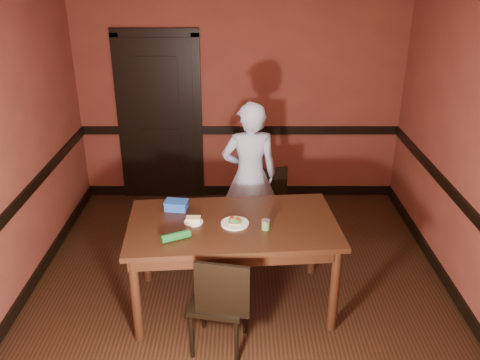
{
  "coord_description": "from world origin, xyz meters",
  "views": [
    {
      "loc": [
        -0.0,
        -3.88,
        2.93
      ],
      "look_at": [
        0.0,
        0.35,
        1.05
      ],
      "focal_mm": 38.0,
      "sensor_mm": 36.0,
      "label": 1
    }
  ],
  "objects_px": {
    "person": "(250,176)",
    "cheese_saucer": "(193,220)",
    "dining_table": "(233,264)",
    "sandwich_plate": "(235,222)",
    "food_tub": "(176,205)",
    "chair_near": "(219,299)",
    "chair_far": "(265,212)",
    "sauce_jar": "(266,225)"
  },
  "relations": [
    {
      "from": "person",
      "to": "cheese_saucer",
      "type": "relative_size",
      "value": 9.86
    },
    {
      "from": "dining_table",
      "to": "sandwich_plate",
      "type": "distance_m",
      "value": 0.44
    },
    {
      "from": "person",
      "to": "food_tub",
      "type": "bearing_deg",
      "value": 44.39
    },
    {
      "from": "chair_near",
      "to": "food_tub",
      "type": "relative_size",
      "value": 4.08
    },
    {
      "from": "dining_table",
      "to": "cheese_saucer",
      "type": "distance_m",
      "value": 0.55
    },
    {
      "from": "chair_far",
      "to": "cheese_saucer",
      "type": "relative_size",
      "value": 5.29
    },
    {
      "from": "person",
      "to": "sauce_jar",
      "type": "bearing_deg",
      "value": 88.69
    },
    {
      "from": "person",
      "to": "chair_near",
      "type": "bearing_deg",
      "value": 73.88
    },
    {
      "from": "dining_table",
      "to": "food_tub",
      "type": "relative_size",
      "value": 8.14
    },
    {
      "from": "chair_near",
      "to": "sandwich_plate",
      "type": "xyz_separation_m",
      "value": [
        0.12,
        0.52,
        0.41
      ]
    },
    {
      "from": "sauce_jar",
      "to": "cheese_saucer",
      "type": "distance_m",
      "value": 0.62
    },
    {
      "from": "chair_far",
      "to": "cheese_saucer",
      "type": "height_order",
      "value": "cheese_saucer"
    },
    {
      "from": "chair_near",
      "to": "sandwich_plate",
      "type": "bearing_deg",
      "value": -92.45
    },
    {
      "from": "chair_far",
      "to": "dining_table",
      "type": "bearing_deg",
      "value": -122.73
    },
    {
      "from": "dining_table",
      "to": "sauce_jar",
      "type": "height_order",
      "value": "sauce_jar"
    },
    {
      "from": "cheese_saucer",
      "to": "chair_near",
      "type": "bearing_deg",
      "value": -67.17
    },
    {
      "from": "chair_far",
      "to": "chair_near",
      "type": "xyz_separation_m",
      "value": [
        -0.44,
        -1.51,
        0.02
      ]
    },
    {
      "from": "chair_near",
      "to": "sandwich_plate",
      "type": "relative_size",
      "value": 3.77
    },
    {
      "from": "chair_near",
      "to": "food_tub",
      "type": "height_order",
      "value": "food_tub"
    },
    {
      "from": "food_tub",
      "to": "cheese_saucer",
      "type": "bearing_deg",
      "value": -46.86
    },
    {
      "from": "sauce_jar",
      "to": "dining_table",
      "type": "bearing_deg",
      "value": 156.54
    },
    {
      "from": "food_tub",
      "to": "dining_table",
      "type": "bearing_deg",
      "value": -17.16
    },
    {
      "from": "dining_table",
      "to": "cheese_saucer",
      "type": "relative_size",
      "value": 10.96
    },
    {
      "from": "chair_far",
      "to": "person",
      "type": "height_order",
      "value": "person"
    },
    {
      "from": "dining_table",
      "to": "food_tub",
      "type": "bearing_deg",
      "value": 150.45
    },
    {
      "from": "dining_table",
      "to": "chair_far",
      "type": "distance_m",
      "value": 1.02
    },
    {
      "from": "dining_table",
      "to": "cheese_saucer",
      "type": "xyz_separation_m",
      "value": [
        -0.34,
        -0.01,
        0.44
      ]
    },
    {
      "from": "dining_table",
      "to": "person",
      "type": "distance_m",
      "value": 1.15
    },
    {
      "from": "dining_table",
      "to": "cheese_saucer",
      "type": "bearing_deg",
      "value": 176.4
    },
    {
      "from": "chair_far",
      "to": "chair_near",
      "type": "distance_m",
      "value": 1.57
    },
    {
      "from": "dining_table",
      "to": "sauce_jar",
      "type": "relative_size",
      "value": 21.22
    },
    {
      "from": "person",
      "to": "dining_table",
      "type": "bearing_deg",
      "value": 74.63
    },
    {
      "from": "chair_far",
      "to": "food_tub",
      "type": "relative_size",
      "value": 3.93
    },
    {
      "from": "person",
      "to": "cheese_saucer",
      "type": "distance_m",
      "value": 1.19
    },
    {
      "from": "cheese_saucer",
      "to": "sauce_jar",
      "type": "bearing_deg",
      "value": -10.52
    },
    {
      "from": "chair_near",
      "to": "person",
      "type": "bearing_deg",
      "value": -88.41
    },
    {
      "from": "person",
      "to": "food_tub",
      "type": "height_order",
      "value": "person"
    },
    {
      "from": "chair_far",
      "to": "sauce_jar",
      "type": "height_order",
      "value": "sauce_jar"
    },
    {
      "from": "chair_near",
      "to": "sauce_jar",
      "type": "bearing_deg",
      "value": -120.3
    },
    {
      "from": "chair_far",
      "to": "food_tub",
      "type": "height_order",
      "value": "food_tub"
    },
    {
      "from": "dining_table",
      "to": "sauce_jar",
      "type": "bearing_deg",
      "value": -28.01
    },
    {
      "from": "dining_table",
      "to": "person",
      "type": "relative_size",
      "value": 1.11
    }
  ]
}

